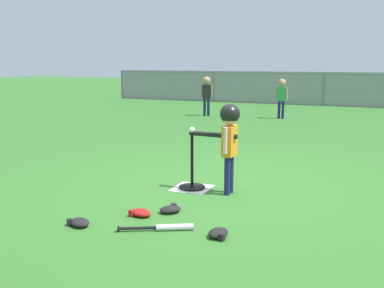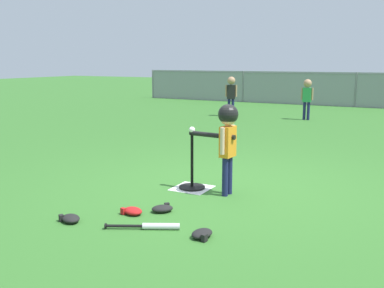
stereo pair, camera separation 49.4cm
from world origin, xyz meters
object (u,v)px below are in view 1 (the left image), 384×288
(batting_tee, at_px, (192,180))
(fielder_near_right, at_px, (282,93))
(spare_bat_silver, at_px, (167,227))
(glove_near_bats, at_px, (141,213))
(glove_by_plate, at_px, (170,209))
(glove_outfield_drop, at_px, (79,222))
(glove_tossed_aside, at_px, (218,233))
(baseball_on_tee, at_px, (192,130))
(batter_child, at_px, (229,130))
(fielder_near_left, at_px, (207,91))

(batting_tee, distance_m, fielder_near_right, 7.02)
(spare_bat_silver, xyz_separation_m, glove_near_bats, (-0.41, 0.25, 0.01))
(glove_by_plate, bearing_deg, glove_outfield_drop, -133.55)
(glove_tossed_aside, bearing_deg, fielder_near_right, 97.56)
(batting_tee, bearing_deg, glove_outfield_drop, -107.84)
(glove_by_plate, bearing_deg, glove_tossed_aside, -31.93)
(glove_tossed_aside, bearing_deg, glove_outfield_drop, -168.94)
(glove_by_plate, bearing_deg, batting_tee, 98.29)
(baseball_on_tee, bearing_deg, fielder_near_right, 92.53)
(fielder_near_right, distance_m, glove_by_plate, 7.92)
(spare_bat_silver, xyz_separation_m, glove_by_plate, (-0.18, 0.45, 0.01))
(batter_child, relative_size, fielder_near_right, 1.00)
(glove_near_bats, height_order, glove_tossed_aside, same)
(batter_child, xyz_separation_m, glove_by_plate, (-0.34, -0.85, -0.72))
(spare_bat_silver, distance_m, glove_tossed_aside, 0.49)
(batting_tee, relative_size, glove_tossed_aside, 2.82)
(batter_child, bearing_deg, glove_by_plate, -111.87)
(batting_tee, xyz_separation_m, spare_bat_silver, (0.31, -1.35, -0.08))
(batting_tee, height_order, baseball_on_tee, baseball_on_tee)
(glove_tossed_aside, height_order, glove_outfield_drop, same)
(batting_tee, distance_m, glove_tossed_aside, 1.53)
(batting_tee, distance_m, fielder_near_left, 7.21)
(batting_tee, height_order, glove_tossed_aside, batting_tee)
(batting_tee, distance_m, glove_outfield_drop, 1.64)
(batting_tee, height_order, spare_bat_silver, batting_tee)
(baseball_on_tee, relative_size, spare_bat_silver, 0.11)
(glove_by_plate, relative_size, glove_tossed_aside, 1.11)
(batter_child, bearing_deg, fielder_near_left, 112.54)
(fielder_near_right, relative_size, spare_bat_silver, 1.64)
(fielder_near_right, relative_size, glove_by_plate, 3.94)
(glove_by_plate, height_order, glove_tossed_aside, same)
(spare_bat_silver, bearing_deg, fielder_near_left, 108.17)
(batter_child, distance_m, glove_outfield_drop, 1.94)
(fielder_near_left, bearing_deg, batting_tee, -70.82)
(fielder_near_left, relative_size, glove_near_bats, 4.25)
(glove_tossed_aside, xyz_separation_m, glove_outfield_drop, (-1.30, -0.25, 0.00))
(batter_child, distance_m, glove_near_bats, 1.40)
(baseball_on_tee, xyz_separation_m, fielder_near_left, (-2.36, 6.79, -0.02))
(batting_tee, xyz_separation_m, glove_by_plate, (0.13, -0.90, -0.07))
(batter_child, relative_size, glove_outfield_drop, 3.91)
(spare_bat_silver, height_order, glove_outfield_drop, glove_outfield_drop)
(fielder_near_right, bearing_deg, glove_near_bats, -88.52)
(baseball_on_tee, xyz_separation_m, glove_tossed_aside, (0.79, -1.31, -0.69))
(fielder_near_left, distance_m, glove_by_plate, 8.10)
(batting_tee, xyz_separation_m, glove_tossed_aside, (0.79, -1.31, -0.07))
(baseball_on_tee, xyz_separation_m, spare_bat_silver, (0.31, -1.35, -0.69))
(fielder_near_left, bearing_deg, glove_by_plate, -72.03)
(batting_tee, distance_m, glove_by_plate, 0.91)
(batter_child, xyz_separation_m, glove_tossed_aside, (0.32, -1.27, -0.72))
(fielder_near_right, xyz_separation_m, glove_outfield_drop, (-0.19, -8.55, -0.65))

